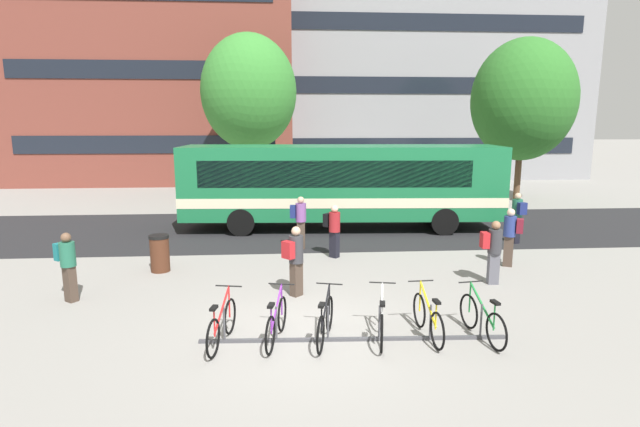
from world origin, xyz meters
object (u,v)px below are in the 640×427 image
object	(u,v)px
parked_bicycle_black_2	(325,322)
street_tree_0	(523,100)
commuter_black_pack_6	(334,227)
street_tree_1	(249,92)
parked_bicycle_green_5	(482,320)
commuter_navy_pack_3	(300,219)
trash_bin	(160,253)
commuter_red_pack_0	(295,257)
parked_bicycle_red_0	(222,325)
commuter_maroon_pack_4	(511,233)
parked_bicycle_yellow_4	(428,319)
commuter_red_pack_2	(493,248)
commuter_navy_pack_5	(517,214)
city_bus	(343,183)
commuter_teal_pack_1	(67,262)
parked_bicycle_white_3	(382,321)
parked_bicycle_purple_1	(276,323)

from	to	relation	value
parked_bicycle_black_2	street_tree_0	distance (m)	20.42
commuter_black_pack_6	street_tree_1	bearing A→B (deg)	146.91
parked_bicycle_black_2	commuter_black_pack_6	world-z (taller)	commuter_black_pack_6
parked_bicycle_green_5	street_tree_0	size ratio (longest dim) A/B	0.21
commuter_navy_pack_3	trash_bin	xyz separation A→B (m)	(-3.96, -2.21, -0.48)
commuter_red_pack_0	parked_bicycle_black_2	bearing A→B (deg)	-122.85
parked_bicycle_red_0	commuter_maroon_pack_4	world-z (taller)	commuter_maroon_pack_4
parked_bicycle_yellow_4	commuter_red_pack_2	size ratio (longest dim) A/B	1.04
commuter_navy_pack_5	street_tree_1	xyz separation A→B (m)	(-9.74, 11.71, 4.66)
parked_bicycle_red_0	commuter_red_pack_0	xyz separation A→B (m)	(1.42, 2.54, 0.59)
parked_bicycle_yellow_4	parked_bicycle_green_5	xyz separation A→B (m)	(1.02, -0.12, 0.00)
city_bus	street_tree_1	bearing A→B (deg)	117.74
city_bus	commuter_red_pack_2	bearing A→B (deg)	-63.23
commuter_red_pack_2	commuter_maroon_pack_4	bearing A→B (deg)	56.25
commuter_teal_pack_1	trash_bin	size ratio (longest dim) A/B	1.59
commuter_black_pack_6	commuter_teal_pack_1	bearing A→B (deg)	-110.19
parked_bicycle_white_3	street_tree_1	size ratio (longest dim) A/B	0.19
commuter_teal_pack_1	street_tree_1	distance (m)	17.31
parked_bicycle_purple_1	commuter_black_pack_6	world-z (taller)	commuter_black_pack_6
parked_bicycle_yellow_4	commuter_black_pack_6	world-z (taller)	commuter_black_pack_6
commuter_navy_pack_3	commuter_maroon_pack_4	world-z (taller)	commuter_navy_pack_3
parked_bicycle_yellow_4	trash_bin	xyz separation A→B (m)	(-6.21, 4.76, 0.13)
commuter_red_pack_2	street_tree_0	distance (m)	15.43
commuter_navy_pack_3	commuter_maroon_pack_4	distance (m)	6.42
commuter_navy_pack_3	parked_bicycle_purple_1	bearing A→B (deg)	-91.54
commuter_red_pack_2	commuter_black_pack_6	size ratio (longest dim) A/B	1.01
commuter_black_pack_6	parked_bicycle_red_0	bearing A→B (deg)	-71.79
commuter_navy_pack_5	street_tree_0	bearing A→B (deg)	-35.48
parked_bicycle_purple_1	commuter_red_pack_2	world-z (taller)	commuter_red_pack_2
parked_bicycle_green_5	commuter_red_pack_2	distance (m)	3.57
parked_bicycle_white_3	commuter_red_pack_2	xyz separation A→B (m)	(3.46, 3.10, 0.56)
trash_bin	street_tree_1	size ratio (longest dim) A/B	0.12
parked_bicycle_white_3	commuter_black_pack_6	distance (m)	5.95
commuter_red_pack_0	commuter_black_pack_6	distance (m)	3.59
commuter_red_pack_0	street_tree_0	xyz separation A→B (m)	(11.92, 13.70, 4.20)
trash_bin	commuter_navy_pack_5	bearing A→B (deg)	12.05
parked_bicycle_black_2	commuter_navy_pack_5	world-z (taller)	commuter_navy_pack_5
parked_bicycle_purple_1	street_tree_0	world-z (taller)	street_tree_0
parked_bicycle_white_3	commuter_teal_pack_1	xyz separation A→B (m)	(-6.82, 2.57, 0.56)
street_tree_1	parked_bicycle_green_5	bearing A→B (deg)	-73.51
parked_bicycle_yellow_4	commuter_navy_pack_5	world-z (taller)	commuter_navy_pack_5
commuter_maroon_pack_4	trash_bin	xyz separation A→B (m)	(-9.91, 0.21, -0.46)
commuter_red_pack_0	commuter_navy_pack_3	size ratio (longest dim) A/B	0.98
parked_bicycle_red_0	commuter_navy_pack_3	world-z (taller)	commuter_navy_pack_3
parked_bicycle_purple_1	commuter_navy_pack_3	size ratio (longest dim) A/B	0.98
parked_bicycle_red_0	street_tree_0	world-z (taller)	street_tree_0
commuter_red_pack_2	trash_bin	size ratio (longest dim) A/B	1.60
parked_bicycle_black_2	parked_bicycle_green_5	world-z (taller)	same
parked_bicycle_green_5	trash_bin	size ratio (longest dim) A/B	1.66
commuter_navy_pack_5	commuter_red_pack_2	bearing A→B (deg)	137.76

